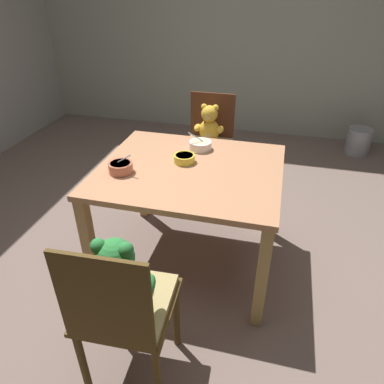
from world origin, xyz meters
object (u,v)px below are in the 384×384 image
(dining_table, at_px, (190,182))
(metal_pail, at_px, (358,141))
(porridge_bowl_white_far_center, at_px, (200,145))
(porridge_bowl_terracotta_near_left, at_px, (121,167))
(teddy_chair_far_center, at_px, (209,138))
(teddy_chair_near_front, at_px, (122,294))
(porridge_bowl_yellow_center, at_px, (184,158))

(dining_table, bearing_deg, metal_pail, 57.34)
(porridge_bowl_white_far_center, distance_m, porridge_bowl_terracotta_near_left, 0.58)
(dining_table, distance_m, teddy_chair_far_center, 0.91)
(teddy_chair_near_front, bearing_deg, teddy_chair_far_center, -2.44)
(teddy_chair_near_front, relative_size, porridge_bowl_terracotta_near_left, 6.02)
(teddy_chair_near_front, bearing_deg, porridge_bowl_white_far_center, -5.82)
(teddy_chair_near_front, xyz_separation_m, porridge_bowl_yellow_center, (0.01, 0.97, 0.18))
(dining_table, bearing_deg, teddy_chair_far_center, 94.59)
(teddy_chair_far_center, distance_m, porridge_bowl_yellow_center, 0.87)
(porridge_bowl_terracotta_near_left, relative_size, metal_pail, 0.52)
(dining_table, xyz_separation_m, teddy_chair_far_center, (-0.07, 0.91, -0.08))
(teddy_chair_far_center, bearing_deg, dining_table, 4.64)
(teddy_chair_far_center, bearing_deg, porridge_bowl_yellow_center, 1.42)
(porridge_bowl_terracotta_near_left, bearing_deg, teddy_chair_far_center, 73.78)
(teddy_chair_near_front, distance_m, porridge_bowl_yellow_center, 0.99)
(teddy_chair_far_center, bearing_deg, porridge_bowl_white_far_center, 6.70)
(porridge_bowl_yellow_center, relative_size, metal_pail, 0.45)
(teddy_chair_far_center, xyz_separation_m, teddy_chair_near_front, (0.01, -1.81, 0.03))
(teddy_chair_far_center, relative_size, porridge_bowl_yellow_center, 6.72)
(porridge_bowl_terracotta_near_left, xyz_separation_m, metal_pail, (1.76, 2.31, -0.62))
(dining_table, xyz_separation_m, teddy_chair_near_front, (-0.06, -0.91, -0.05))
(dining_table, relative_size, teddy_chair_near_front, 1.20)
(teddy_chair_far_center, xyz_separation_m, porridge_bowl_white_far_center, (0.07, -0.63, 0.21))
(porridge_bowl_white_far_center, bearing_deg, teddy_chair_near_front, -93.06)
(teddy_chair_near_front, xyz_separation_m, metal_pail, (1.44, 3.06, -0.43))
(porridge_bowl_white_far_center, xyz_separation_m, metal_pail, (1.38, 1.87, -0.61))
(dining_table, height_order, porridge_bowl_yellow_center, porridge_bowl_yellow_center)
(dining_table, relative_size, teddy_chair_far_center, 1.24)
(porridge_bowl_yellow_center, height_order, porridge_bowl_terracotta_near_left, porridge_bowl_terracotta_near_left)
(teddy_chair_near_front, bearing_deg, porridge_bowl_yellow_center, -3.35)
(dining_table, distance_m, porridge_bowl_yellow_center, 0.15)
(dining_table, xyz_separation_m, porridge_bowl_yellow_center, (-0.05, 0.06, 0.13))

